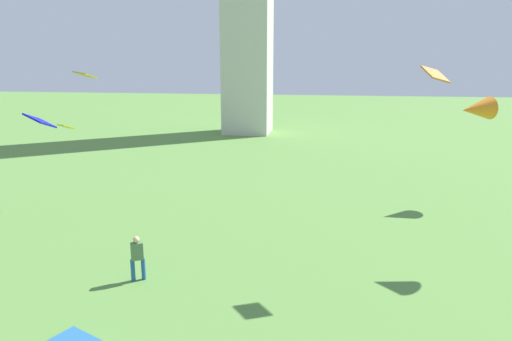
{
  "coord_description": "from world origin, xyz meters",
  "views": [
    {
      "loc": [
        1.34,
        -2.36,
        8.38
      ],
      "look_at": [
        -1.68,
        15.45,
        4.07
      ],
      "focal_mm": 31.75,
      "sensor_mm": 36.0,
      "label": 1
    }
  ],
  "objects_px": {
    "kite_flying_3": "(67,127)",
    "kite_flying_5": "(435,74)",
    "kite_flying_1": "(85,75)",
    "kite_flying_4": "(40,121)",
    "person_1": "(137,256)",
    "kite_flying_0": "(476,109)"
  },
  "relations": [
    {
      "from": "kite_flying_4",
      "to": "kite_flying_5",
      "type": "xyz_separation_m",
      "value": [
        19.01,
        -2.72,
        2.55
      ]
    },
    {
      "from": "kite_flying_3",
      "to": "kite_flying_0",
      "type": "bearing_deg",
      "value": 122.2
    },
    {
      "from": "kite_flying_0",
      "to": "kite_flying_3",
      "type": "distance_m",
      "value": 24.38
    },
    {
      "from": "kite_flying_0",
      "to": "kite_flying_5",
      "type": "relative_size",
      "value": 1.79
    },
    {
      "from": "kite_flying_5",
      "to": "kite_flying_3",
      "type": "bearing_deg",
      "value": 57.18
    },
    {
      "from": "person_1",
      "to": "kite_flying_0",
      "type": "bearing_deg",
      "value": -166.03
    },
    {
      "from": "person_1",
      "to": "kite_flying_3",
      "type": "bearing_deg",
      "value": -73.94
    },
    {
      "from": "kite_flying_4",
      "to": "kite_flying_5",
      "type": "bearing_deg",
      "value": 77.4
    },
    {
      "from": "kite_flying_0",
      "to": "kite_flying_5",
      "type": "xyz_separation_m",
      "value": [
        -4.52,
        -9.88,
        2.25
      ]
    },
    {
      "from": "person_1",
      "to": "kite_flying_1",
      "type": "relative_size",
      "value": 1.73
    },
    {
      "from": "person_1",
      "to": "kite_flying_4",
      "type": "relative_size",
      "value": 1.13
    },
    {
      "from": "kite_flying_1",
      "to": "person_1",
      "type": "bearing_deg",
      "value": -15.4
    },
    {
      "from": "kite_flying_1",
      "to": "kite_flying_3",
      "type": "xyz_separation_m",
      "value": [
        -5.29,
        6.62,
        -3.22
      ]
    },
    {
      "from": "person_1",
      "to": "kite_flying_0",
      "type": "height_order",
      "value": "kite_flying_0"
    },
    {
      "from": "person_1",
      "to": "kite_flying_4",
      "type": "height_order",
      "value": "kite_flying_4"
    },
    {
      "from": "kite_flying_1",
      "to": "kite_flying_5",
      "type": "xyz_separation_m",
      "value": [
        14.22,
        0.77,
        0.07
      ]
    },
    {
      "from": "kite_flying_0",
      "to": "kite_flying_3",
      "type": "bearing_deg",
      "value": -104.8
    },
    {
      "from": "kite_flying_4",
      "to": "kite_flying_1",
      "type": "bearing_deg",
      "value": 49.48
    },
    {
      "from": "kite_flying_0",
      "to": "kite_flying_1",
      "type": "xyz_separation_m",
      "value": [
        -18.74,
        -10.64,
        2.17
      ]
    },
    {
      "from": "person_1",
      "to": "kite_flying_3",
      "type": "relative_size",
      "value": 1.74
    },
    {
      "from": "kite_flying_4",
      "to": "person_1",
      "type": "bearing_deg",
      "value": 47.82
    },
    {
      "from": "kite_flying_3",
      "to": "kite_flying_5",
      "type": "xyz_separation_m",
      "value": [
        19.5,
        -5.85,
        3.3
      ]
    }
  ]
}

